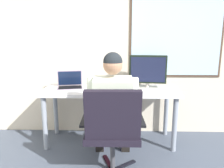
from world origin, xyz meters
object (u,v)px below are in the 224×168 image
crt_monitor (148,70)px  cd_case (116,91)px  desk (110,96)px  person_seated (113,107)px  desk_speaker (115,82)px  office_chair (113,127)px  wine_glass (101,83)px  laptop (70,83)px

crt_monitor → cd_case: (-0.41, -0.15, -0.23)m
desk → cd_case: bearing=-49.8°
person_seated → desk_speaker: person_seated is taller
office_chair → person_seated: size_ratio=0.76×
crt_monitor → cd_case: 0.50m
desk → cd_case: size_ratio=11.64×
desk → wine_glass: wine_glass is taller
desk → crt_monitor: bearing=6.2°
office_chair → person_seated: person_seated is taller
person_seated → wine_glass: size_ratio=8.54×
laptop → desk_speaker: bearing=1.9°
desk_speaker → crt_monitor: bearing=-5.3°
office_chair → crt_monitor: (0.43, 0.84, 0.43)m
wine_glass → desk_speaker: desk_speaker is taller
desk → cd_case: (0.08, -0.09, 0.10)m
person_seated → cd_case: person_seated is taller
office_chair → desk_speaker: size_ratio=6.10×
desk → wine_glass: 0.24m
desk → office_chair: size_ratio=1.85×
office_chair → person_seated: 0.28m
desk → office_chair: office_chair is taller
wine_glass → crt_monitor: bearing=13.2°
office_chair → desk_speaker: (0.01, 0.88, 0.26)m
person_seated → cd_case: bearing=86.2°
crt_monitor → wine_glass: 0.63m
office_chair → cd_case: (0.02, 0.69, 0.19)m
person_seated → laptop: person_seated is taller
desk_speaker → laptop: bearing=-178.1°
person_seated → crt_monitor: bearing=52.9°
desk → laptop: bearing=172.3°
desk → desk_speaker: (0.06, 0.09, 0.17)m
wine_glass → desk_speaker: 0.25m
laptop → wine_glass: size_ratio=2.57×
person_seated → office_chair: bearing=-88.7°
crt_monitor → wine_glass: bearing=-166.8°
desk → laptop: size_ratio=4.63×
wine_glass → cd_case: size_ratio=0.98×
person_seated → desk_speaker: bearing=88.7°
laptop → person_seated: bearing=-45.8°
cd_case → desk_speaker: bearing=94.5°
person_seated → wine_glass: (-0.16, 0.44, 0.17)m
crt_monitor → wine_glass: crt_monitor is taller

